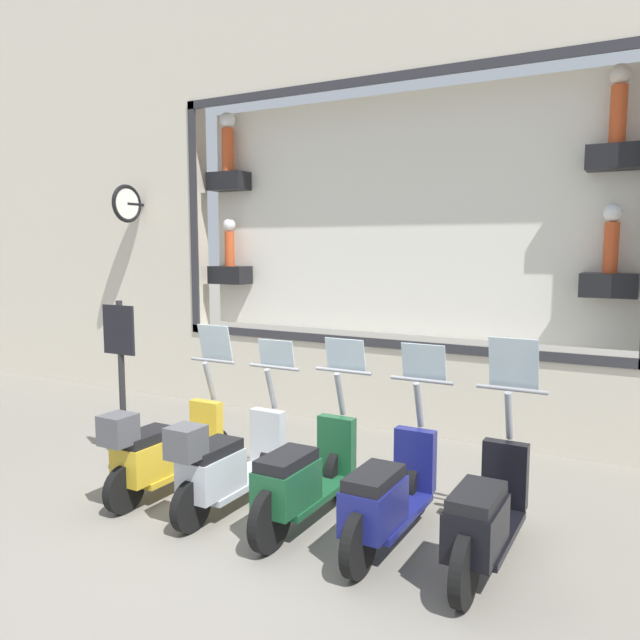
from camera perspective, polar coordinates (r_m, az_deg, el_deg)
ground_plane at (r=5.95m, az=-8.48°, el=-18.11°), size 120.00×120.00×0.00m
building_facade at (r=8.70m, az=6.30°, el=17.58°), size 1.22×36.00×8.10m
scooter_black_0 at (r=5.16m, az=14.92°, el=-16.87°), size 1.81×0.61×1.72m
scooter_navy_1 at (r=5.39m, az=6.21°, el=-15.72°), size 1.80×0.60×1.60m
scooter_green_2 at (r=5.72m, az=-1.51°, el=-14.25°), size 1.81×0.60×1.60m
scooter_silver_3 at (r=6.09m, az=-8.62°, el=-12.86°), size 1.79×0.60×1.52m
scooter_yellow_4 at (r=6.59m, az=-14.31°, el=-11.44°), size 1.79×0.60×1.63m
shop_sign_post at (r=7.38m, az=-17.71°, el=-4.98°), size 0.36×0.45×1.90m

